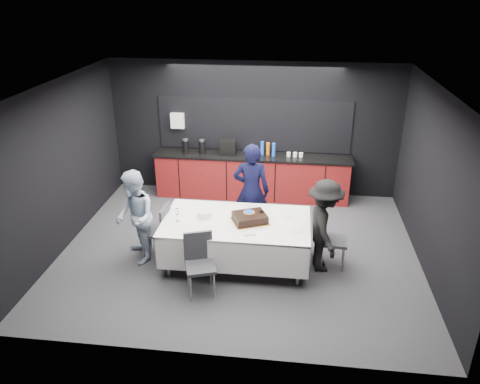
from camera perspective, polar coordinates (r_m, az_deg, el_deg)
name	(u,v)px	position (r m, az deg, el deg)	size (l,w,h in m)	color
ground	(239,250)	(8.12, -0.09, -7.04)	(6.00, 6.00, 0.00)	#3D3D42
room_shell	(239,148)	(7.32, -0.09, 5.44)	(6.04, 5.04, 2.82)	white
kitchenette	(251,172)	(9.85, 1.39, 2.40)	(4.10, 0.64, 2.05)	maroon
party_table	(236,228)	(7.46, -0.46, -4.45)	(2.32, 1.32, 0.78)	#99999E
cake_assembly	(250,218)	(7.34, 1.22, -3.15)	(0.66, 0.61, 0.17)	gold
plate_stack	(205,214)	(7.50, -4.32, -2.71)	(0.23, 0.23, 0.10)	white
loose_plate_near	(210,229)	(7.16, -3.66, -4.50)	(0.21, 0.21, 0.01)	white
loose_plate_right_a	(287,216)	(7.56, 5.72, -2.93)	(0.19, 0.19, 0.01)	white
loose_plate_right_b	(296,230)	(7.16, 6.84, -4.65)	(0.21, 0.21, 0.01)	white
loose_plate_far	(249,208)	(7.77, 1.13, -1.99)	(0.19, 0.19, 0.01)	white
fork_pile	(250,233)	(7.01, 1.18, -5.07)	(0.17, 0.10, 0.03)	white
champagne_flute	(177,212)	(7.37, -7.70, -2.46)	(0.06, 0.06, 0.22)	white
chair_left	(160,227)	(7.81, -9.76, -4.27)	(0.45, 0.45, 0.92)	#313137
chair_right	(329,236)	(7.60, 10.82, -5.23)	(0.45, 0.45, 0.92)	#313137
chair_near	(199,259)	(6.91, -4.97, -8.13)	(0.53, 0.53, 0.92)	#313137
person_center	(251,191)	(8.18, 1.38, 0.11)	(0.64, 0.42, 1.75)	black
person_left	(135,217)	(7.67, -12.69, -3.05)	(0.76, 0.59, 1.56)	#A5B8D0
person_right	(324,226)	(7.39, 10.23, -4.11)	(0.98, 0.56, 1.52)	black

